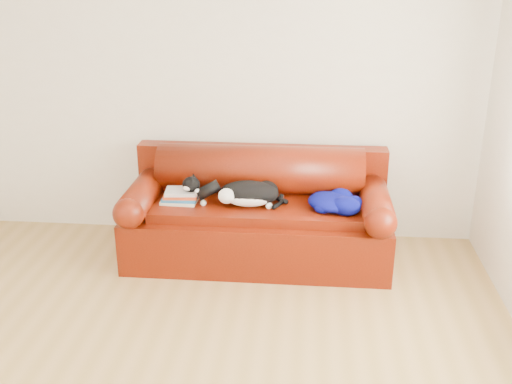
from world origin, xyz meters
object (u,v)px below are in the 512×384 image
sofa_base (258,231)px  blanket (334,201)px  book_stack (181,196)px  cat (248,194)px

sofa_base → blanket: size_ratio=4.38×
sofa_base → book_stack: bearing=-173.6°
sofa_base → book_stack: (-0.61, -0.07, 0.31)m
sofa_base → cat: cat is taller
sofa_base → book_stack: size_ratio=7.25×
sofa_base → blanket: bearing=-9.4°
cat → blanket: 0.67m
blanket → sofa_base: bearing=170.6°
book_stack → blanket: size_ratio=0.60×
book_stack → sofa_base: bearing=6.4°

